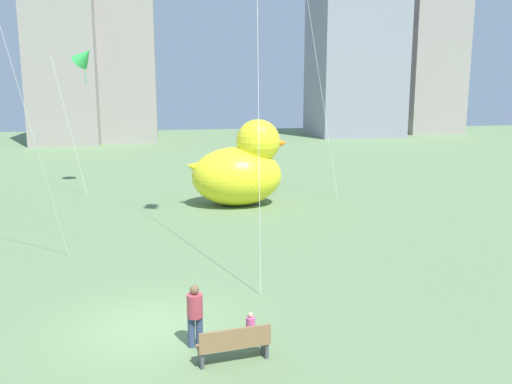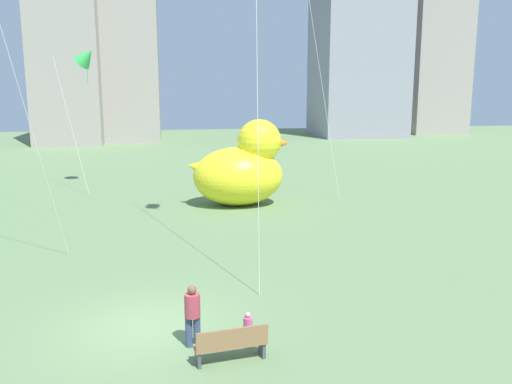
# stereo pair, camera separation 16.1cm
# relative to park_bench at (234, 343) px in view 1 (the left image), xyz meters

# --- Properties ---
(ground_plane) EXTENTS (140.00, 140.00, 0.00)m
(ground_plane) POSITION_rel_park_bench_xyz_m (-2.07, 2.32, -0.48)
(ground_plane) COLOR #638154
(park_bench) EXTENTS (1.79, 0.70, 0.90)m
(park_bench) POSITION_rel_park_bench_xyz_m (0.00, 0.00, 0.00)
(park_bench) COLOR olive
(park_bench) RESTS_ON ground
(person_adult) EXTENTS (0.40, 0.40, 1.62)m
(person_adult) POSITION_rel_park_bench_xyz_m (-0.85, 0.96, 0.42)
(person_adult) COLOR #38476B
(person_adult) RESTS_ON ground
(person_child) EXTENTS (0.23, 0.23, 0.94)m
(person_child) POSITION_rel_park_bench_xyz_m (0.50, 0.67, 0.04)
(person_child) COLOR silver
(person_child) RESTS_ON ground
(giant_inflatable_duck) EXTENTS (5.70, 3.65, 4.72)m
(giant_inflatable_duck) POSITION_rel_park_bench_xyz_m (2.67, 17.35, 1.53)
(giant_inflatable_duck) COLOR yellow
(giant_inflatable_duck) RESTS_ON ground
(city_skyline) EXTENTS (55.61, 15.37, 35.39)m
(city_skyline) POSITION_rel_park_bench_xyz_m (13.18, 58.37, 14.92)
(city_skyline) COLOR #9E938C
(city_skyline) RESTS_ON ground
(kite_green) EXTENTS (2.95, 2.88, 9.06)m
(kite_green) POSITION_rel_park_bench_xyz_m (-6.05, 23.74, 7.79)
(kite_green) COLOR silver
(kite_green) RESTS_ON ground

